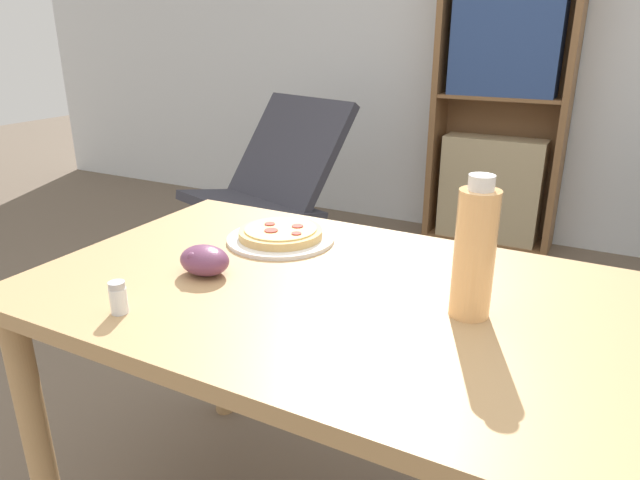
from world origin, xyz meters
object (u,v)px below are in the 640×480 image
Objects in this scene: pizza_on_plate at (281,235)px; lounge_chair_near at (267,213)px; grape_bunch at (205,260)px; bookshelf at (500,111)px; salt_shaker at (118,298)px; drink_bottle at (475,252)px.

lounge_chair_near reaches higher than pizza_on_plate.
pizza_on_plate is 0.26m from grape_bunch.
bookshelf is (0.08, 2.25, 0.05)m from pizza_on_plate.
lounge_chair_near is (-0.86, 1.81, -0.47)m from salt_shaker.
drink_bottle is 4.23× the size of salt_shaker.
drink_bottle is (0.55, 0.08, 0.09)m from grape_bunch.
lounge_chair_near is at bearing 124.70° from pizza_on_plate.
lounge_chair_near reaches higher than grape_bunch.
bookshelf is at bearing 60.63° from lounge_chair_near.
drink_bottle is at bearing -18.32° from pizza_on_plate.
pizza_on_plate is at bearing 161.68° from drink_bottle.
drink_bottle reaches higher than salt_shaker.
salt_shaker is at bearing -46.26° from lounge_chair_near.
pizza_on_plate is at bearing 82.14° from grape_bunch.
grape_bunch is at bearing -97.86° from pizza_on_plate.
drink_bottle is at bearing 27.38° from salt_shaker.
lounge_chair_near is 0.53× the size of bookshelf.
lounge_chair_near is (-1.44, 1.51, -0.57)m from drink_bottle.
drink_bottle is 0.29× the size of lounge_chair_near.
grape_bunch is 1.81× the size of salt_shaker.
pizza_on_plate is 4.27× the size of salt_shaker.
grape_bunch is 0.43× the size of drink_bottle.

